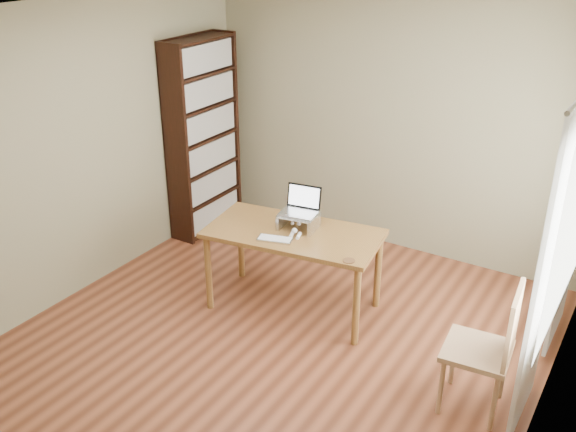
% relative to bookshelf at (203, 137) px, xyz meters
% --- Properties ---
extents(room, '(4.04, 4.54, 2.64)m').
position_rel_bookshelf_xyz_m(room, '(1.86, -1.54, 0.25)').
color(room, '#552816').
rests_on(room, ground).
extents(bookshelf, '(0.30, 0.90, 2.10)m').
position_rel_bookshelf_xyz_m(bookshelf, '(0.00, 0.00, 0.00)').
color(bookshelf, black).
rests_on(bookshelf, ground).
extents(curtains, '(0.03, 1.90, 2.25)m').
position_rel_bookshelf_xyz_m(curtains, '(3.75, -0.75, 0.12)').
color(curtains, white).
rests_on(curtains, ground).
extents(desk, '(1.56, 0.94, 0.75)m').
position_rel_bookshelf_xyz_m(desk, '(1.68, -0.91, -0.39)').
color(desk, brown).
rests_on(desk, ground).
extents(laptop_stand, '(0.32, 0.25, 0.13)m').
position_rel_bookshelf_xyz_m(laptop_stand, '(1.68, -0.83, -0.22)').
color(laptop_stand, silver).
rests_on(laptop_stand, desk).
extents(laptop, '(0.33, 0.30, 0.22)m').
position_rel_bookshelf_xyz_m(laptop, '(1.68, -0.77, -0.11)').
color(laptop, silver).
rests_on(laptop, laptop_stand).
extents(keyboard, '(0.31, 0.20, 0.02)m').
position_rel_bookshelf_xyz_m(keyboard, '(1.63, -1.13, -0.29)').
color(keyboard, silver).
rests_on(keyboard, desk).
extents(coaster, '(0.10, 0.10, 0.01)m').
position_rel_bookshelf_xyz_m(coaster, '(2.31, -1.12, -0.30)').
color(coaster, brown).
rests_on(coaster, desk).
extents(cat, '(0.24, 0.48, 0.15)m').
position_rel_bookshelf_xyz_m(cat, '(1.70, -0.80, -0.24)').
color(cat, '#4A423A').
rests_on(cat, desk).
extents(chair, '(0.48, 0.48, 1.00)m').
position_rel_bookshelf_xyz_m(chair, '(3.50, -1.34, -0.51)').
color(chair, tan).
rests_on(chair, ground).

